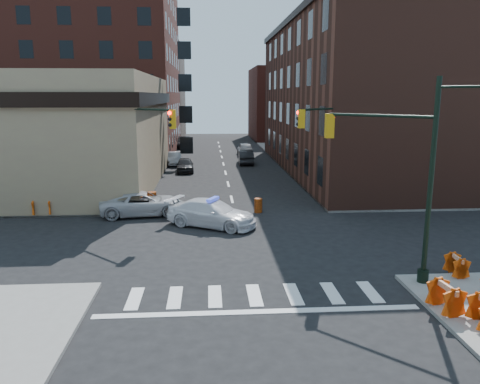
{
  "coord_description": "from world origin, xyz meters",
  "views": [
    {
      "loc": [
        -1.68,
        -23.32,
        7.45
      ],
      "look_at": [
        0.06,
        1.99,
        2.2
      ],
      "focal_mm": 35.0,
      "sensor_mm": 36.0,
      "label": 1
    }
  ],
  "objects": [
    {
      "name": "parked_car_wdeep",
      "position": [
        -5.27,
        44.45,
        0.77
      ],
      "size": [
        2.23,
        5.34,
        1.54
      ],
      "primitive_type": "imported",
      "rotation": [
        0.0,
        0.0,
        0.01
      ],
      "color": "black",
      "rests_on": "ground"
    },
    {
      "name": "barricade_se_c",
      "position": [
        6.4,
        -8.85,
        0.64
      ],
      "size": [
        0.78,
        1.36,
        0.98
      ],
      "primitive_type": null,
      "rotation": [
        0.0,
        0.0,
        1.67
      ],
      "color": "orange",
      "rests_on": "sidewalk_se"
    },
    {
      "name": "barricade_nw_a",
      "position": [
        -6.5,
        6.28,
        0.62
      ],
      "size": [
        1.34,
        0.84,
        0.93
      ],
      "primitive_type": null,
      "rotation": [
        0.0,
        0.0,
        0.18
      ],
      "color": "#EE560B",
      "rests_on": "sidewalk_nw"
    },
    {
      "name": "sidewalk_nw",
      "position": [
        -23.0,
        32.75,
        0.07
      ],
      "size": [
        34.0,
        54.5,
        0.15
      ],
      "primitive_type": "cube",
      "color": "gray",
      "rests_on": "ground"
    },
    {
      "name": "filler_nw",
      "position": [
        -16.0,
        62.0,
        8.0
      ],
      "size": [
        20.0,
        18.0,
        16.0
      ],
      "primitive_type": "cube",
      "color": "brown",
      "rests_on": "ground"
    },
    {
      "name": "apartment_block",
      "position": [
        -18.5,
        40.0,
        12.0
      ],
      "size": [
        25.0,
        25.0,
        24.0
      ],
      "primitive_type": "cube",
      "color": "#5A251C",
      "rests_on": "ground"
    },
    {
      "name": "signal_pole_ne",
      "position": [
        5.84,
        5.35,
        4.34
      ],
      "size": [
        3.67,
        3.58,
        8.0
      ],
      "rotation": [
        0.0,
        0.0,
        -2.36
      ],
      "color": "black",
      "rests_on": "sidewalk_ne"
    },
    {
      "name": "parked_car_wfar",
      "position": [
        -5.4,
        27.68,
        0.71
      ],
      "size": [
        2.01,
        4.44,
        1.41
      ],
      "primitive_type": "imported",
      "rotation": [
        0.0,
        0.0,
        0.12
      ],
      "color": "gray",
      "rests_on": "ground"
    },
    {
      "name": "barricade_nw_b",
      "position": [
        -12.0,
        5.7,
        0.64
      ],
      "size": [
        1.34,
        0.75,
        0.97
      ],
      "primitive_type": null,
      "rotation": [
        0.0,
        0.0,
        0.08
      ],
      "color": "#C95809",
      "rests_on": "sidewalk_nw"
    },
    {
      "name": "signal_pole_se",
      "position": [
        6.04,
        -5.52,
        4.61
      ],
      "size": [
        5.4,
        5.27,
        8.0
      ],
      "rotation": [
        0.0,
        0.0,
        2.36
      ],
      "color": "black",
      "rests_on": "sidewalk_se"
    },
    {
      "name": "filler_ne",
      "position": [
        14.0,
        58.0,
        6.0
      ],
      "size": [
        16.0,
        16.0,
        12.0
      ],
      "primitive_type": "cube",
      "color": "#5A251C",
      "rests_on": "ground"
    },
    {
      "name": "barrel_road",
      "position": [
        1.52,
        6.0,
        0.46
      ],
      "size": [
        0.67,
        0.67,
        0.93
      ],
      "primitive_type": "cylinder",
      "rotation": [
        0.0,
        0.0,
        -0.36
      ],
      "color": "#D25F09",
      "rests_on": "ground"
    },
    {
      "name": "parked_car_efar",
      "position": [
        3.03,
        35.74,
        0.81
      ],
      "size": [
        1.99,
        4.77,
        1.61
      ],
      "primitive_type": "imported",
      "rotation": [
        0.0,
        0.0,
        3.12
      ],
      "color": "gray",
      "rests_on": "ground"
    },
    {
      "name": "tree_ne_far",
      "position": [
        7.5,
        34.0,
        3.49
      ],
      "size": [
        3.0,
        3.0,
        4.85
      ],
      "color": "black",
      "rests_on": "sidewalk_ne"
    },
    {
      "name": "commercial_row_ne",
      "position": [
        13.0,
        22.5,
        7.0
      ],
      "size": [
        14.0,
        34.0,
        14.0
      ],
      "primitive_type": "cube",
      "color": "#4C291E",
      "rests_on": "ground"
    },
    {
      "name": "sidewalk_ne",
      "position": [
        23.0,
        32.75,
        0.07
      ],
      "size": [
        34.0,
        54.5,
        0.15
      ],
      "primitive_type": "cube",
      "color": "gray",
      "rests_on": "ground"
    },
    {
      "name": "pedestrian_a",
      "position": [
        -9.89,
        8.1,
        1.11
      ],
      "size": [
        0.72,
        0.49,
        1.92
      ],
      "primitive_type": "imported",
      "rotation": [
        0.0,
        0.0,
        0.05
      ],
      "color": "black",
      "rests_on": "sidewalk_nw"
    },
    {
      "name": "signal_pole_nw",
      "position": [
        -5.85,
        5.34,
        4.34
      ],
      "size": [
        3.58,
        3.67,
        8.0
      ],
      "rotation": [
        0.0,
        0.0,
        -0.79
      ],
      "color": "black",
      "rests_on": "sidewalk_nw"
    },
    {
      "name": "ground",
      "position": [
        0.0,
        0.0,
        0.0
      ],
      "size": [
        140.0,
        140.0,
        0.0
      ],
      "primitive_type": "plane",
      "color": "black",
      "rests_on": "ground"
    },
    {
      "name": "pickup",
      "position": [
        -5.8,
        5.8,
        0.75
      ],
      "size": [
        5.66,
        3.17,
        1.49
      ],
      "primitive_type": "imported",
      "rotation": [
        0.0,
        0.0,
        1.7
      ],
      "color": "#B9B9BD",
      "rests_on": "ground"
    },
    {
      "name": "barrel_bank",
      "position": [
        -5.5,
        7.76,
        0.54
      ],
      "size": [
        0.73,
        0.73,
        1.09
      ],
      "primitive_type": "cylinder",
      "rotation": [
        0.0,
        0.0,
        -0.23
      ],
      "color": "orange",
      "rests_on": "ground"
    },
    {
      "name": "bank_building",
      "position": [
        -17.0,
        16.5,
        4.5
      ],
      "size": [
        22.0,
        22.0,
        9.0
      ],
      "primitive_type": "cube",
      "color": "#8D7F5C",
      "rests_on": "ground"
    },
    {
      "name": "pedestrian_b",
      "position": [
        -8.24,
        6.0,
        1.06
      ],
      "size": [
        0.98,
        0.81,
        1.82
      ],
      "primitive_type": "imported",
      "rotation": [
        0.0,
        0.0,
        -0.15
      ],
      "color": "black",
      "rests_on": "sidewalk_nw"
    },
    {
      "name": "pedestrian_c",
      "position": [
        -13.0,
        8.14,
        1.12
      ],
      "size": [
        1.24,
        0.9,
        1.95
      ],
      "primitive_type": "imported",
      "rotation": [
        0.0,
        0.0,
        0.42
      ],
      "color": "#1E222D",
      "rests_on": "sidewalk_nw"
    },
    {
      "name": "parked_car_wnear",
      "position": [
        -3.98,
        22.86,
        0.69
      ],
      "size": [
        1.83,
        4.14,
        1.39
      ],
      "primitive_type": "imported",
      "rotation": [
        0.0,
        0.0,
        0.05
      ],
      "color": "black",
      "rests_on": "ground"
    },
    {
      "name": "barricade_se_a",
      "position": [
        8.5,
        -5.7,
        0.56
      ],
      "size": [
        0.59,
        1.11,
        0.82
      ],
      "primitive_type": null,
      "rotation": [
        0.0,
        0.0,
        1.52
      ],
      "color": "orange",
      "rests_on": "sidewalk_se"
    },
    {
      "name": "tree_ne_near",
      "position": [
        7.5,
        26.0,
        3.49
      ],
      "size": [
        3.0,
        3.0,
        4.85
      ],
      "color": "black",
      "rests_on": "sidewalk_ne"
    },
    {
      "name": "parked_car_enear",
      "position": [
        2.5,
        27.96,
        0.73
      ],
      "size": [
        1.66,
        4.48,
        1.46
      ],
      "primitive_type": "imported",
      "rotation": [
        0.0,
        0.0,
        3.12
      ],
      "color": "black",
      "rests_on": "ground"
    },
    {
      "name": "police_car",
      "position": [
        -1.52,
        2.92,
        0.77
      ],
      "size": [
        5.72,
        4.39,
        1.54
      ],
      "primitive_type": "imported",
      "rotation": [
        0.0,
        0.0,
        1.09
      ],
      "color": "white",
      "rests_on": "ground"
    }
  ]
}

